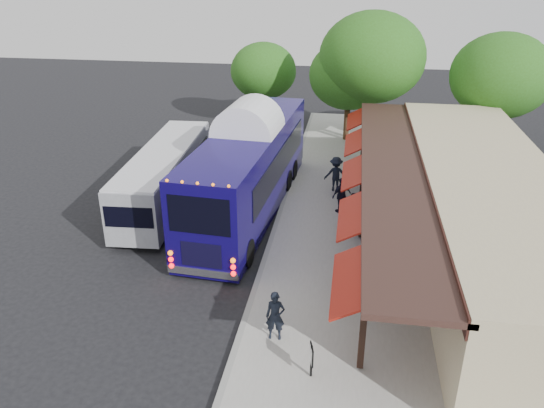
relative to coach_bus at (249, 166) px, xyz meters
The scene contains 15 objects.
ground 6.87m from the coach_bus, 77.08° to the right, with size 90.00×90.00×0.00m, color black.
sidewalk 7.19m from the coach_bus, 19.80° to the right, with size 10.00×40.00×0.15m, color #9E9B93.
curb 3.52m from the coach_bus, 57.13° to the right, with size 0.20×40.00×0.16m, color gray.
station_shelter 10.11m from the coach_bus, 13.29° to the right, with size 8.15×20.00×3.60m.
coach_bus is the anchor object (origin of this frame).
city_bus 4.21m from the coach_bus, behind, with size 2.77×10.27×2.73m.
ped_a 9.78m from the coach_bus, 74.30° to the right, with size 0.59×0.39×1.62m, color black.
ped_b 5.27m from the coach_bus, 20.16° to the right, with size 0.88×0.69×1.81m, color black.
ped_c 4.48m from the coach_bus, ahead, with size 1.00×0.42×1.71m, color black.
ped_d 4.89m from the coach_bus, 34.24° to the left, with size 1.16×0.67×1.79m, color black.
sign_board 11.59m from the coach_bus, 70.38° to the right, with size 0.15×0.47×1.05m.
tree_left 12.33m from the coach_bus, 69.74° to the left, with size 5.06×5.06×6.48m.
tree_mid 12.68m from the coach_bus, 63.28° to the left, with size 6.45×6.45×8.26m.
tree_right 16.23m from the coach_bus, 37.02° to the left, with size 5.70×5.70×7.30m.
tree_far 14.43m from the coach_bus, 96.96° to the left, with size 4.57×4.57×5.84m.
Camera 1 is at (3.11, -16.13, 10.81)m, focal length 35.00 mm.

